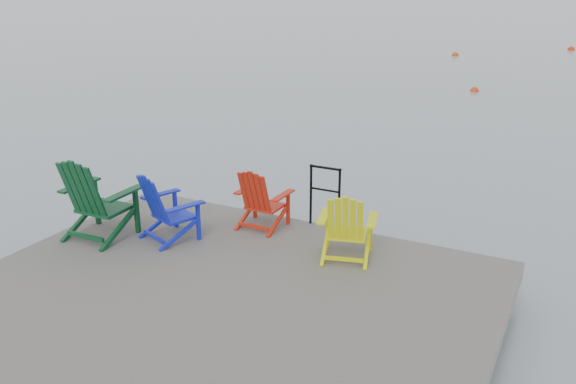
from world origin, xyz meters
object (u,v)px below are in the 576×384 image
at_px(handrail, 325,191).
at_px(buoy_b, 455,56).
at_px(chair_blue, 166,207).
at_px(chair_yellow, 347,226).
at_px(buoy_a, 474,91).
at_px(chair_green, 95,198).
at_px(buoy_d, 571,50).
at_px(chair_red, 261,198).

bearing_deg(handrail, buoy_b, 98.28).
xyz_separation_m(chair_blue, buoy_b, (-1.99, 26.90, -0.98)).
relative_size(chair_yellow, buoy_b, 2.50).
xyz_separation_m(chair_yellow, buoy_a, (-1.42, 16.02, -0.96)).
distance_m(chair_green, buoy_d, 33.19).
bearing_deg(chair_red, buoy_a, 91.08).
distance_m(buoy_b, buoy_d, 7.70).
xyz_separation_m(handrail, buoy_d, (1.55, 31.12, -1.04)).
xyz_separation_m(chair_blue, chair_yellow, (2.41, 0.53, -0.02)).
distance_m(handrail, buoy_b, 25.79).
height_order(chair_blue, chair_red, chair_blue).
distance_m(chair_green, buoy_b, 27.33).
relative_size(buoy_b, buoy_d, 0.91).
bearing_deg(chair_blue, buoy_d, 106.34).
distance_m(handrail, chair_red, 0.92).
relative_size(handrail, chair_blue, 0.95).
height_order(chair_yellow, buoy_d, chair_yellow).
bearing_deg(chair_yellow, chair_red, 149.06).
height_order(chair_blue, buoy_a, chair_blue).
relative_size(chair_green, buoy_b, 3.18).
xyz_separation_m(chair_green, buoy_b, (-1.10, 27.29, -1.09)).
height_order(buoy_a, buoy_b, buoy_b).
height_order(handrail, chair_green, chair_green).
bearing_deg(chair_yellow, buoy_b, 84.16).
height_order(chair_yellow, buoy_a, chair_yellow).
bearing_deg(buoy_a, chair_blue, -93.43).
bearing_deg(chair_blue, buoy_a, 108.67).
height_order(buoy_a, buoy_d, buoy_d).
bearing_deg(buoy_a, chair_red, -90.18).
bearing_deg(chair_green, buoy_b, 91.29).
relative_size(chair_red, chair_yellow, 0.98).
bearing_deg(chair_yellow, chair_green, -179.81).
relative_size(handrail, buoy_a, 2.83).
relative_size(chair_green, chair_red, 1.30).
height_order(handrail, chair_red, handrail).
distance_m(chair_blue, buoy_a, 16.60).
bearing_deg(chair_red, buoy_d, 87.04).
bearing_deg(chair_yellow, handrail, 112.69).
xyz_separation_m(handrail, chair_blue, (-1.73, -1.41, -0.06)).
height_order(chair_red, buoy_d, chair_red).
distance_m(handrail, chair_blue, 2.23).
bearing_deg(chair_blue, chair_green, -134.22).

